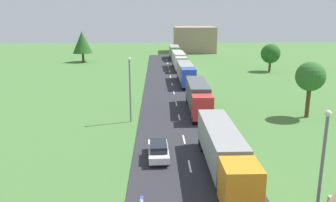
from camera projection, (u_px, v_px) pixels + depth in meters
The scene contains 14 objects.
road at pixel (182, 128), 39.44m from camera, with size 10.00×140.00×0.06m, color #2B2B30.
lane_marking_centre at pixel (182, 130), 38.72m from camera, with size 0.16×124.00×0.01m.
truck_lead at pixel (224, 150), 27.80m from camera, with size 2.55×13.82×3.50m.
truck_second at pixel (198, 96), 45.66m from camera, with size 2.67×11.98×3.73m.
truck_third at pixel (186, 72), 63.63m from camera, with size 2.63×12.25×3.54m.
truck_fourth at pixel (179, 60), 80.03m from camera, with size 2.72×12.38×3.73m.
truck_fifth at pixel (175, 52), 97.46m from camera, with size 2.59×12.08×3.53m.
car_second at pixel (158, 150), 31.07m from camera, with size 1.91×4.60×1.51m.
lamppost_lead at pixel (321, 171), 19.01m from camera, with size 0.36×0.36×7.82m.
lamppost_second at pixel (130, 86), 40.85m from camera, with size 0.36×0.36×7.74m.
tree_birch at pixel (82, 42), 91.05m from camera, with size 5.11×5.11×8.00m.
tree_maple at pixel (271, 54), 76.72m from camera, with size 4.24×4.24×6.09m.
tree_pine at pixel (310, 77), 42.49m from camera, with size 3.60×3.60×6.99m.
distant_building at pixel (194, 39), 115.43m from camera, with size 13.17×12.58×8.20m, color #9E846B.
Camera 1 is at (-2.71, -12.89, 12.76)m, focal length 37.24 mm.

